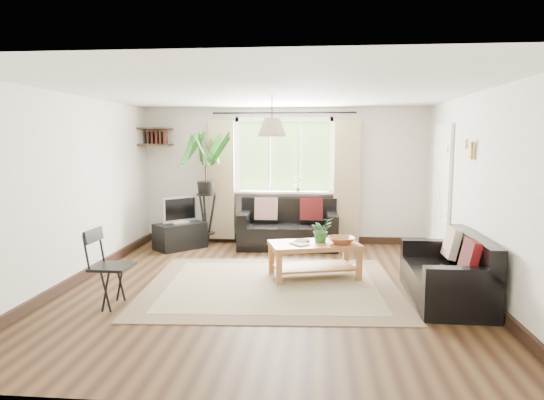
# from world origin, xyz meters

# --- Properties ---
(floor) EXTENTS (5.50, 5.50, 0.00)m
(floor) POSITION_xyz_m (0.00, 0.00, 0.00)
(floor) COLOR black
(floor) RESTS_ON ground
(ceiling) EXTENTS (5.50, 5.50, 0.00)m
(ceiling) POSITION_xyz_m (0.00, 0.00, 2.40)
(ceiling) COLOR white
(ceiling) RESTS_ON floor
(wall_back) EXTENTS (5.00, 0.02, 2.40)m
(wall_back) POSITION_xyz_m (0.00, 2.75, 1.20)
(wall_back) COLOR white
(wall_back) RESTS_ON floor
(wall_front) EXTENTS (5.00, 0.02, 2.40)m
(wall_front) POSITION_xyz_m (0.00, -2.75, 1.20)
(wall_front) COLOR white
(wall_front) RESTS_ON floor
(wall_left) EXTENTS (0.02, 5.50, 2.40)m
(wall_left) POSITION_xyz_m (-2.50, 0.00, 1.20)
(wall_left) COLOR white
(wall_left) RESTS_ON floor
(wall_right) EXTENTS (0.02, 5.50, 2.40)m
(wall_right) POSITION_xyz_m (2.50, 0.00, 1.20)
(wall_right) COLOR white
(wall_right) RESTS_ON floor
(rug) EXTENTS (3.28, 2.87, 0.02)m
(rug) POSITION_xyz_m (0.03, 0.06, 0.01)
(rug) COLOR beige
(rug) RESTS_ON floor
(window) EXTENTS (2.50, 0.16, 2.16)m
(window) POSITION_xyz_m (0.00, 2.71, 1.55)
(window) COLOR white
(window) RESTS_ON wall_back
(door) EXTENTS (0.06, 0.96, 2.06)m
(door) POSITION_xyz_m (2.47, 1.70, 1.00)
(door) COLOR silver
(door) RESTS_ON wall_right
(corner_shelf) EXTENTS (0.50, 0.50, 0.34)m
(corner_shelf) POSITION_xyz_m (-2.25, 2.50, 1.89)
(corner_shelf) COLOR black
(corner_shelf) RESTS_ON wall_back
(pendant_lamp) EXTENTS (0.36, 0.36, 0.54)m
(pendant_lamp) POSITION_xyz_m (0.00, 0.40, 2.05)
(pendant_lamp) COLOR beige
(pendant_lamp) RESTS_ON ceiling
(wall_sconce) EXTENTS (0.12, 0.12, 0.28)m
(wall_sconce) POSITION_xyz_m (2.43, 0.30, 1.74)
(wall_sconce) COLOR beige
(wall_sconce) RESTS_ON wall_right
(sofa_back) EXTENTS (1.68, 0.86, 0.78)m
(sofa_back) POSITION_xyz_m (0.10, 2.27, 0.39)
(sofa_back) COLOR black
(sofa_back) RESTS_ON floor
(sofa_right) EXTENTS (1.55, 0.79, 0.72)m
(sofa_right) POSITION_xyz_m (2.06, -0.30, 0.36)
(sofa_right) COLOR black
(sofa_right) RESTS_ON floor
(coffee_table) EXTENTS (1.29, 0.92, 0.47)m
(coffee_table) POSITION_xyz_m (0.56, 0.48, 0.24)
(coffee_table) COLOR brown
(coffee_table) RESTS_ON floor
(table_plant) EXTENTS (0.39, 0.38, 0.33)m
(table_plant) POSITION_xyz_m (0.64, 0.56, 0.64)
(table_plant) COLOR #296327
(table_plant) RESTS_ON coffee_table
(bowl) EXTENTS (0.40, 0.40, 0.09)m
(bowl) POSITION_xyz_m (0.91, 0.47, 0.52)
(bowl) COLOR brown
(bowl) RESTS_ON coffee_table
(book_a) EXTENTS (0.29, 0.29, 0.02)m
(book_a) POSITION_xyz_m (0.30, 0.29, 0.48)
(book_a) COLOR silver
(book_a) RESTS_ON coffee_table
(book_b) EXTENTS (0.22, 0.27, 0.02)m
(book_b) POSITION_xyz_m (0.30, 0.54, 0.49)
(book_b) COLOR #513020
(book_b) RESTS_ON coffee_table
(tv_stand) EXTENTS (0.89, 0.90, 0.44)m
(tv_stand) POSITION_xyz_m (-1.71, 2.03, 0.22)
(tv_stand) COLOR black
(tv_stand) RESTS_ON floor
(tv) EXTENTS (0.58, 0.60, 0.48)m
(tv) POSITION_xyz_m (-1.71, 2.03, 0.68)
(tv) COLOR #A5A5AA
(tv) RESTS_ON tv_stand
(palm_stand) EXTENTS (0.82, 0.82, 1.98)m
(palm_stand) POSITION_xyz_m (-1.31, 2.30, 0.99)
(palm_stand) COLOR black
(palm_stand) RESTS_ON floor
(folding_chair) EXTENTS (0.46, 0.46, 0.86)m
(folding_chair) POSITION_xyz_m (-1.65, -0.85, 0.43)
(folding_chair) COLOR black
(folding_chair) RESTS_ON floor
(sill_plant) EXTENTS (0.14, 0.10, 0.27)m
(sill_plant) POSITION_xyz_m (0.25, 2.63, 1.06)
(sill_plant) COLOR #2D6023
(sill_plant) RESTS_ON window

